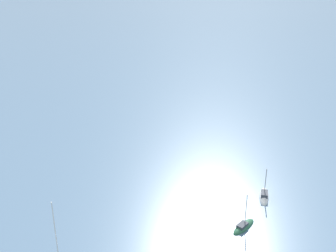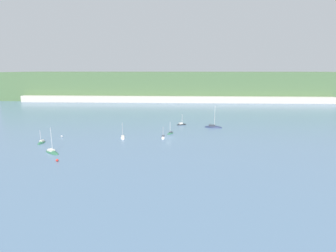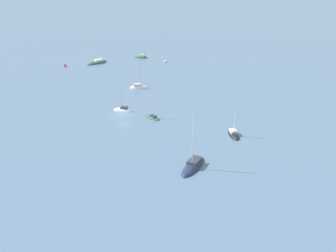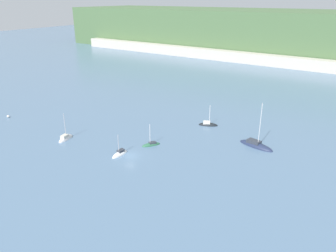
{
  "view_description": "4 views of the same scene",
  "coord_description": "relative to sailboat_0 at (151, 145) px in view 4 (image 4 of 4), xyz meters",
  "views": [
    {
      "loc": [
        1.27,
        61.96,
        42.14
      ],
      "look_at": [
        15.74,
        -15.29,
        3.86
      ],
      "focal_mm": 50.0,
      "sensor_mm": 36.0,
      "label": 1
    },
    {
      "loc": [
        4.83,
        -109.72,
        29.25
      ],
      "look_at": [
        -0.64,
        9.24,
        3.21
      ],
      "focal_mm": 28.0,
      "sensor_mm": 36.0,
      "label": 2
    },
    {
      "loc": [
        98.2,
        35.25,
        42.06
      ],
      "look_at": [
        7.06,
        12.88,
        1.33
      ],
      "focal_mm": 50.0,
      "sensor_mm": 36.0,
      "label": 3
    },
    {
      "loc": [
        44.98,
        -50.15,
        33.91
      ],
      "look_at": [
        -0.65,
        16.46,
        1.84
      ],
      "focal_mm": 35.0,
      "sensor_mm": 36.0,
      "label": 4
    }
  ],
  "objects": [
    {
      "name": "sailboat_2",
      "position": [
        -20.15,
        -9.43,
        0.03
      ],
      "size": [
        2.99,
        5.45,
        7.78
      ],
      "rotation": [
        0.0,
        0.0,
        1.82
      ],
      "color": "silver",
      "rests_on": "ground_plane"
    },
    {
      "name": "ground_plane",
      "position": [
        -0.55,
        -7.41,
        -0.08
      ],
      "size": [
        600.0,
        600.0,
        0.0
      ],
      "primitive_type": "plane",
      "color": "slate"
    },
    {
      "name": "sailboat_1",
      "position": [
        5.2,
        19.73,
        0.03
      ],
      "size": [
        5.68,
        3.91,
        6.7
      ],
      "rotation": [
        0.0,
        0.0,
        0.42
      ],
      "color": "black",
      "rests_on": "ground_plane"
    },
    {
      "name": "sailboat_6",
      "position": [
        -2.85,
        -8.17,
        0.02
      ],
      "size": [
        1.51,
        4.72,
        5.91
      ],
      "rotation": [
        0.0,
        0.0,
        4.7
      ],
      "color": "white",
      "rests_on": "ground_plane"
    },
    {
      "name": "hillside_ridge",
      "position": [
        -0.55,
        149.68,
        13.04
      ],
      "size": [
        324.93,
        64.22,
        26.23
      ],
      "color": "#4C6B42",
      "rests_on": "ground_plane"
    },
    {
      "name": "sailboat_5",
      "position": [
        21.33,
        13.94,
        0.04
      ],
      "size": [
        9.29,
        4.42,
        12.12
      ],
      "rotation": [
        0.0,
        0.0,
        6.08
      ],
      "color": "#232D4C",
      "rests_on": "ground_plane"
    },
    {
      "name": "sailboat_0",
      "position": [
        0.0,
        0.0,
        0.0
      ],
      "size": [
        3.71,
        4.74,
        6.2
      ],
      "rotation": [
        0.0,
        0.0,
        4.15
      ],
      "color": "#2D6647",
      "rests_on": "ground_plane"
    },
    {
      "name": "shore_town_strip",
      "position": [
        -0.55,
        114.07,
        2.7
      ],
      "size": [
        276.19,
        6.0,
        5.56
      ],
      "color": "beige",
      "rests_on": "ground_plane"
    },
    {
      "name": "mooring_buoy_0",
      "position": [
        -47.29,
        -8.61,
        0.31
      ],
      "size": [
        0.77,
        0.77,
        0.77
      ],
      "color": "white",
      "rests_on": "ground_plane"
    }
  ]
}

